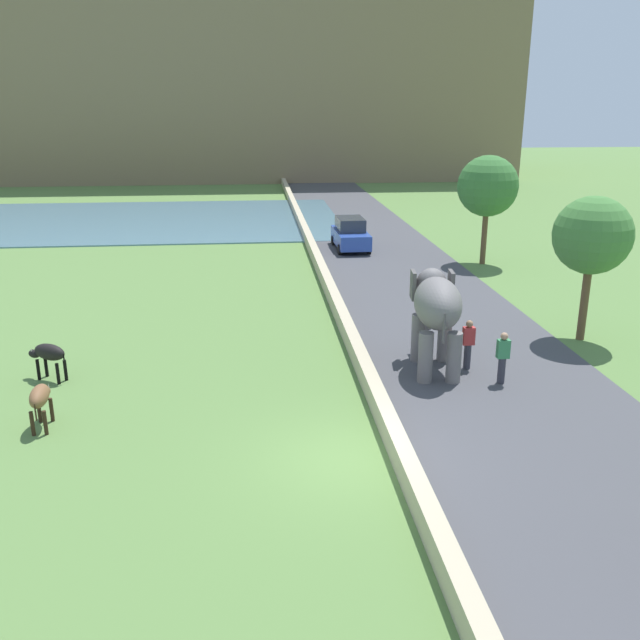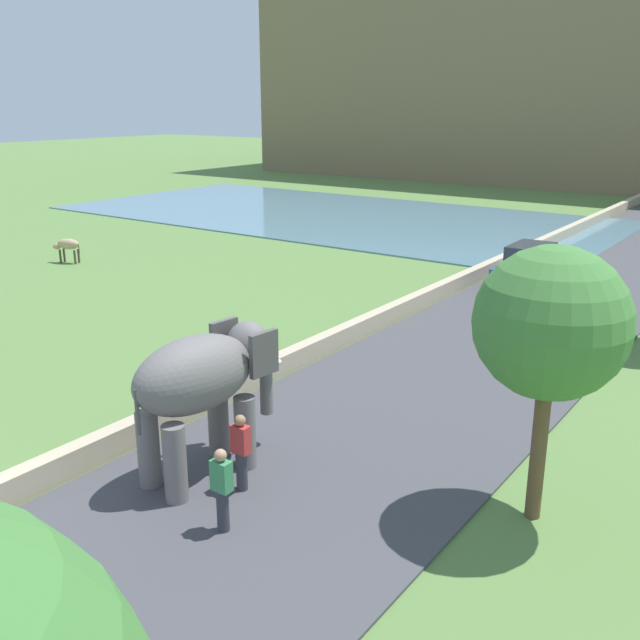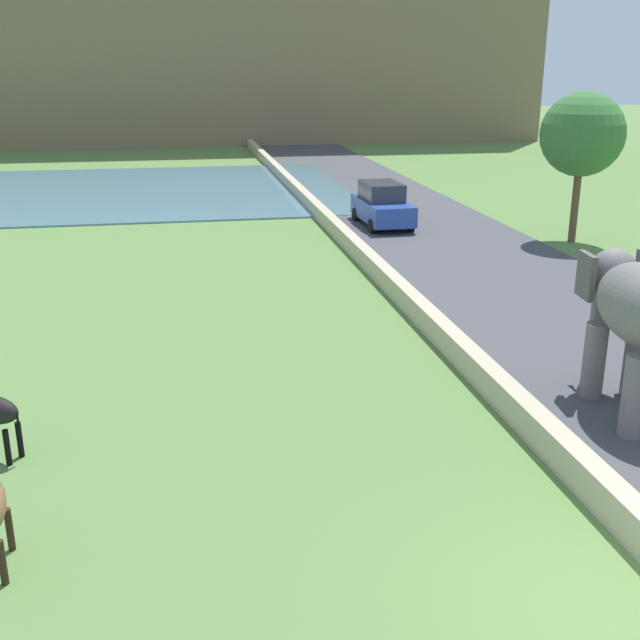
% 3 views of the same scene
% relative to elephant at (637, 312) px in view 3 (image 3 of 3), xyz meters
% --- Properties ---
extents(ground_plane, '(220.00, 220.00, 0.00)m').
position_rel_elephant_xyz_m(ground_plane, '(-3.45, -5.32, -2.04)').
color(ground_plane, '#567A3D').
extents(road_surface, '(7.00, 120.00, 0.06)m').
position_rel_elephant_xyz_m(road_surface, '(1.55, 14.68, -2.01)').
color(road_surface, '#424247').
rests_on(road_surface, ground).
extents(barrier_wall, '(0.40, 110.00, 0.60)m').
position_rel_elephant_xyz_m(barrier_wall, '(-2.25, 12.68, -1.74)').
color(barrier_wall, tan).
rests_on(barrier_wall, ground).
extents(elephant, '(1.69, 3.54, 2.99)m').
position_rel_elephant_xyz_m(elephant, '(0.00, 0.00, 0.00)').
color(elephant, slate).
rests_on(elephant, ground).
extents(car_blue, '(1.86, 4.04, 1.80)m').
position_rel_elephant_xyz_m(car_blue, '(-0.03, 18.25, -1.14)').
color(car_blue, '#2D4CA8').
rests_on(car_blue, ground).
extents(tree_far, '(3.04, 3.04, 5.50)m').
position_rel_elephant_xyz_m(tree_far, '(6.30, 14.13, 1.92)').
color(tree_far, brown).
rests_on(tree_far, ground).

